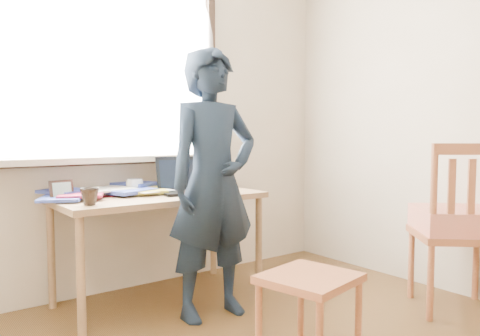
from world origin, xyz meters
TOP-DOWN VIEW (x-y plane):
  - desk at (0.05, 1.63)m, footprint 1.32×0.66m
  - laptop at (0.23, 1.60)m, footprint 0.40×0.35m
  - mug_white at (-0.02, 1.84)m, footprint 0.16×0.16m
  - mug_dark at (-0.47, 1.44)m, footprint 0.14×0.14m
  - mouse at (0.54, 1.53)m, footprint 0.09×0.06m
  - desk_clutter at (-0.36, 1.80)m, footprint 0.87×0.51m
  - book_a at (-0.31, 1.83)m, footprint 0.31×0.33m
  - book_b at (0.47, 1.89)m, footprint 0.33×0.33m
  - picture_frame at (-0.54, 1.73)m, footprint 0.14×0.03m
  - work_chair at (0.25, 0.45)m, footprint 0.48×0.47m
  - side_chair at (1.44, 0.36)m, footprint 0.67×0.67m
  - person at (0.20, 1.21)m, footprint 0.60×0.41m

SIDE VIEW (x-z plane):
  - work_chair at x=0.25m, z-range 0.15..0.57m
  - side_chair at x=1.44m, z-range 0.03..1.07m
  - desk at x=0.05m, z-range 0.28..0.98m
  - book_b at x=0.47m, z-range 0.71..0.73m
  - book_a at x=-0.31m, z-range 0.71..0.73m
  - mouse at x=0.54m, z-range 0.71..0.74m
  - desk_clutter at x=-0.36m, z-range 0.71..0.76m
  - mug_white at x=-0.02m, z-range 0.71..0.80m
  - mug_dark at x=-0.47m, z-range 0.71..0.80m
  - picture_frame at x=-0.54m, z-range 0.71..0.82m
  - laptop at x=0.23m, z-range 0.64..0.88m
  - person at x=0.20m, z-range 0.00..1.61m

